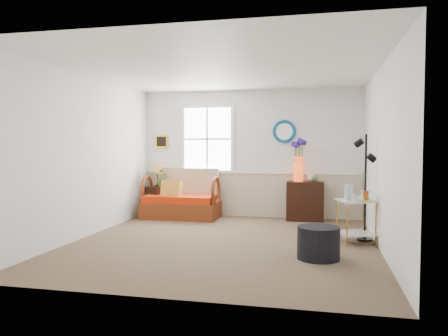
% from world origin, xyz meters
% --- Properties ---
extents(floor, '(4.50, 5.00, 0.01)m').
position_xyz_m(floor, '(0.00, 0.00, 0.00)').
color(floor, brown).
rests_on(floor, ground).
extents(ceiling, '(4.50, 5.00, 0.01)m').
position_xyz_m(ceiling, '(0.00, 0.00, 2.60)').
color(ceiling, white).
rests_on(ceiling, walls).
extents(walls, '(4.51, 5.01, 2.60)m').
position_xyz_m(walls, '(0.00, 0.00, 1.30)').
color(walls, white).
rests_on(walls, floor).
extents(wainscot, '(4.46, 0.02, 0.90)m').
position_xyz_m(wainscot, '(0.00, 2.48, 0.45)').
color(wainscot, '#C3B49A').
rests_on(wainscot, walls).
extents(chair_rail, '(4.46, 0.04, 0.06)m').
position_xyz_m(chair_rail, '(0.00, 2.47, 0.92)').
color(chair_rail, white).
rests_on(chair_rail, walls).
extents(window, '(1.14, 0.06, 1.44)m').
position_xyz_m(window, '(-0.90, 2.47, 1.60)').
color(window, white).
rests_on(window, walls).
extents(picture, '(0.28, 0.03, 0.28)m').
position_xyz_m(picture, '(-1.92, 2.48, 1.55)').
color(picture, '#BA951D').
rests_on(picture, walls).
extents(mirror, '(0.47, 0.07, 0.47)m').
position_xyz_m(mirror, '(0.70, 2.48, 1.75)').
color(mirror, '#07719A').
rests_on(mirror, walls).
extents(loveseat, '(1.52, 0.87, 0.99)m').
position_xyz_m(loveseat, '(-1.33, 2.00, 0.49)').
color(loveseat, brown).
rests_on(loveseat, floor).
extents(throw_pillow, '(0.46, 0.21, 0.44)m').
position_xyz_m(throw_pillow, '(-1.50, 1.89, 0.54)').
color(throw_pillow, '#C45723').
rests_on(throw_pillow, loveseat).
extents(lamp_stand, '(0.45, 0.45, 0.61)m').
position_xyz_m(lamp_stand, '(-1.92, 2.15, 0.30)').
color(lamp_stand, black).
rests_on(lamp_stand, floor).
extents(table_lamp, '(0.31, 0.31, 0.46)m').
position_xyz_m(table_lamp, '(-1.89, 2.14, 0.84)').
color(table_lamp, '#B07C2F').
rests_on(table_lamp, lamp_stand).
extents(potted_plant, '(0.46, 0.48, 0.28)m').
position_xyz_m(potted_plant, '(-1.78, 2.13, 0.75)').
color(potted_plant, '#486E2F').
rests_on(potted_plant, lamp_stand).
extents(cabinet, '(0.72, 0.47, 0.76)m').
position_xyz_m(cabinet, '(1.13, 2.26, 0.38)').
color(cabinet, black).
rests_on(cabinet, floor).
extents(flower_vase, '(0.32, 0.32, 0.82)m').
position_xyz_m(flower_vase, '(1.00, 2.26, 1.17)').
color(flower_vase, '#E84A15').
rests_on(flower_vase, cabinet).
extents(side_table, '(0.65, 0.65, 0.65)m').
position_xyz_m(side_table, '(1.95, 0.40, 0.33)').
color(side_table, gold).
rests_on(side_table, floor).
extents(tabletop_items, '(0.57, 0.57, 0.25)m').
position_xyz_m(tabletop_items, '(1.97, 0.37, 0.78)').
color(tabletop_items, silver).
rests_on(tabletop_items, side_table).
extents(floor_lamp, '(0.30, 0.30, 1.64)m').
position_xyz_m(floor_lamp, '(2.10, 0.61, 0.82)').
color(floor_lamp, black).
rests_on(floor_lamp, floor).
extents(ottoman, '(0.57, 0.57, 0.42)m').
position_xyz_m(ottoman, '(1.41, -0.67, 0.21)').
color(ottoman, black).
rests_on(ottoman, floor).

